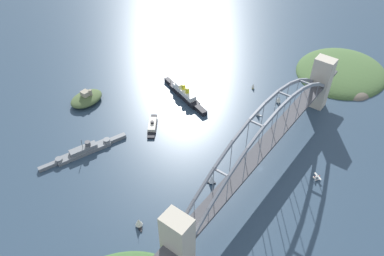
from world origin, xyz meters
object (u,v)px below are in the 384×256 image
harbor_arch_bridge (265,144)px  fort_island_mid_harbor (86,98)px  small_boat_2 (212,179)px  small_boat_3 (279,99)px  harbor_ferry_steamer (152,126)px  small_boat_0 (139,222)px  ocean_liner (185,94)px  small_boat_4 (253,86)px  naval_cruiser (84,150)px  seaplane_taxiing_near_bridge (317,177)px  small_boat_1 (172,220)px  small_boat_5 (258,112)px

harbor_arch_bridge → fort_island_mid_harbor: (-28.62, 207.29, -26.45)m
small_boat_2 → small_boat_3: small_boat_2 is taller
harbor_arch_bridge → harbor_ferry_steamer: bearing=98.0°
small_boat_0 → ocean_liner: bearing=26.0°
harbor_arch_bridge → small_boat_4: 132.45m
harbor_arch_bridge → naval_cruiser: size_ratio=3.64×
small_boat_2 → small_boat_0: bearing=164.0°
small_boat_2 → seaplane_taxiing_near_bridge: bearing=-50.1°
harbor_arch_bridge → seaplane_taxiing_near_bridge: bearing=-67.1°
seaplane_taxiing_near_bridge → small_boat_0: small_boat_0 is taller
naval_cruiser → small_boat_2: size_ratio=7.57×
small_boat_3 → seaplane_taxiing_near_bridge: bearing=-135.2°
ocean_liner → harbor_ferry_steamer: size_ratio=2.33×
seaplane_taxiing_near_bridge → small_boat_1: (-113.27, 75.90, -1.14)m
harbor_ferry_steamer → small_boat_3: 145.04m
fort_island_mid_harbor → seaplane_taxiing_near_bridge: (48.26, -253.69, -2.96)m
seaplane_taxiing_near_bridge → small_boat_2: 95.30m
small_boat_3 → small_boat_5: 34.60m
naval_cruiser → small_boat_4: naval_cruiser is taller
harbor_arch_bridge → fort_island_mid_harbor: 210.92m
ocean_liner → seaplane_taxiing_near_bridge: ocean_liner is taller
seaplane_taxiing_near_bridge → small_boat_1: 136.35m
small_boat_2 → harbor_arch_bridge: bearing=-32.7°
small_boat_0 → small_boat_3: 215.02m
small_boat_4 → small_boat_3: bearing=-100.9°
ocean_liner → seaplane_taxiing_near_bridge: bearing=-98.3°
seaplane_taxiing_near_bridge → harbor_arch_bridge: bearing=112.9°
small_boat_5 → small_boat_3: bearing=-11.5°
small_boat_2 → small_boat_3: size_ratio=1.11×
naval_cruiser → small_boat_1: (-9.07, -116.88, -2.29)m
naval_cruiser → fort_island_mid_harbor: size_ratio=2.17×
ocean_liner → small_boat_1: size_ratio=12.05×
small_boat_5 → ocean_liner: bearing=105.0°
harbor_ferry_steamer → small_boat_5: bearing=-42.9°
harbor_arch_bridge → small_boat_5: (67.02, 41.25, -27.28)m
fort_island_mid_harbor → small_boat_0: fort_island_mid_harbor is taller
small_boat_3 → small_boat_5: small_boat_3 is taller
small_boat_1 → small_boat_3: small_boat_3 is taller
seaplane_taxiing_near_bridge → small_boat_5: small_boat_5 is taller
harbor_ferry_steamer → small_boat_2: bearing=-105.0°
small_boat_2 → small_boat_3: 142.63m
harbor_ferry_steamer → naval_cruiser: bearing=158.0°
small_boat_1 → small_boat_3: 194.64m
ocean_liner → fort_island_mid_harbor: (-73.30, 82.76, -0.00)m
small_boat_4 → small_boat_2: bearing=-163.4°
fort_island_mid_harbor → seaplane_taxiing_near_bridge: size_ratio=4.48×
small_boat_1 → small_boat_4: small_boat_4 is taller
small_boat_4 → small_boat_5: small_boat_5 is taller
small_boat_1 → small_boat_3: bearing=1.4°
harbor_ferry_steamer → small_boat_3: size_ratio=3.38×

